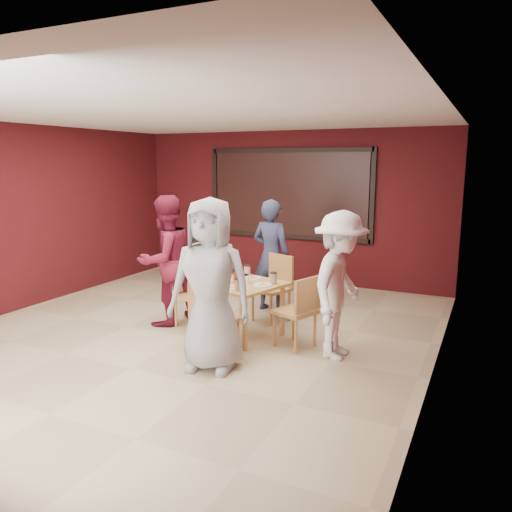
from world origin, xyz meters
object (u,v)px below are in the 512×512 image
at_px(chair_left, 189,291).
at_px(chair_right, 300,308).
at_px(dining_table, 243,289).
at_px(chair_front, 212,316).
at_px(diner_left, 166,261).
at_px(chair_back, 275,284).
at_px(diner_front, 210,285).
at_px(diner_back, 271,256).
at_px(diner_right, 340,285).

height_order(chair_left, chair_right, chair_right).
height_order(dining_table, chair_front, chair_front).
xyz_separation_m(dining_table, diner_left, (-1.20, 0.02, 0.27)).
height_order(chair_back, diner_front, diner_front).
xyz_separation_m(chair_back, chair_left, (-0.96, -0.74, -0.03)).
bearing_deg(chair_left, chair_front, -45.80).
bearing_deg(dining_table, diner_back, 96.56).
distance_m(chair_right, diner_back, 1.65).
relative_size(dining_table, diner_front, 0.59).
bearing_deg(diner_right, chair_front, 121.92).
height_order(chair_back, diner_left, diner_left).
bearing_deg(diner_right, diner_back, 48.77).
distance_m(chair_left, chair_right, 1.68).
bearing_deg(diner_back, dining_table, 104.24).
bearing_deg(chair_back, chair_left, -142.41).
distance_m(chair_front, diner_left, 1.57).
bearing_deg(dining_table, diner_right, -6.05).
height_order(diner_back, diner_left, diner_left).
bearing_deg(chair_right, diner_front, -124.47).
bearing_deg(dining_table, chair_back, 83.33).
distance_m(dining_table, chair_back, 0.83).
height_order(dining_table, chair_left, chair_left).
xyz_separation_m(chair_front, diner_right, (1.26, 0.73, 0.33)).
distance_m(diner_back, diner_left, 1.60).
height_order(chair_front, chair_right, chair_front).
relative_size(chair_back, diner_left, 0.52).
bearing_deg(chair_left, diner_front, -47.87).
xyz_separation_m(chair_left, diner_front, (1.02, -1.12, 0.44)).
xyz_separation_m(diner_front, diner_back, (-0.29, 2.27, -0.09)).
bearing_deg(chair_back, diner_front, -88.41).
distance_m(diner_left, diner_right, 2.51).
bearing_deg(chair_front, diner_left, 144.55).
distance_m(dining_table, chair_right, 0.82).
distance_m(chair_left, diner_right, 2.22).
bearing_deg(chair_front, dining_table, 93.07).
distance_m(chair_left, diner_front, 1.58).
distance_m(chair_left, diner_left, 0.52).
xyz_separation_m(dining_table, chair_left, (-0.87, 0.07, -0.13)).
xyz_separation_m(chair_front, chair_back, (0.05, 1.68, 0.01)).
bearing_deg(chair_front, diner_right, 30.03).
distance_m(dining_table, diner_front, 1.10).
height_order(diner_back, diner_right, diner_right).
xyz_separation_m(chair_front, chair_right, (0.76, 0.78, -0.02)).
relative_size(chair_left, diner_front, 0.47).
distance_m(chair_right, diner_left, 2.05).
bearing_deg(diner_right, chair_back, 53.73).
relative_size(chair_right, diner_front, 0.48).
relative_size(chair_left, diner_left, 0.49).
distance_m(chair_right, diner_right, 0.61).
relative_size(dining_table, chair_left, 1.27).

